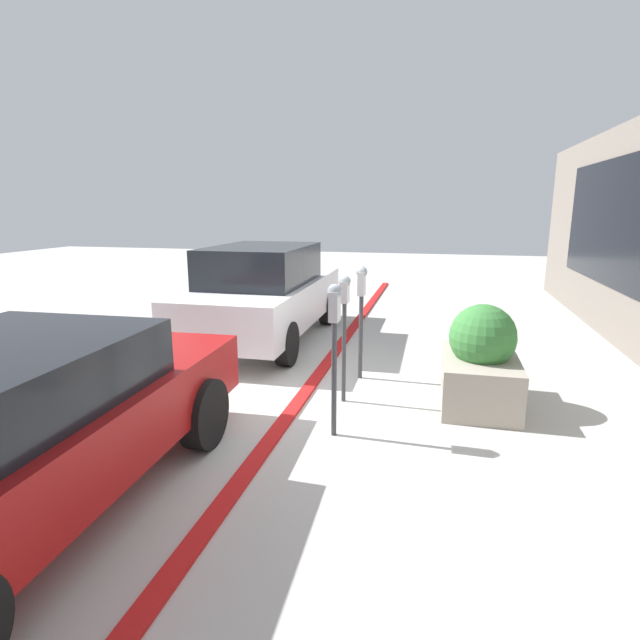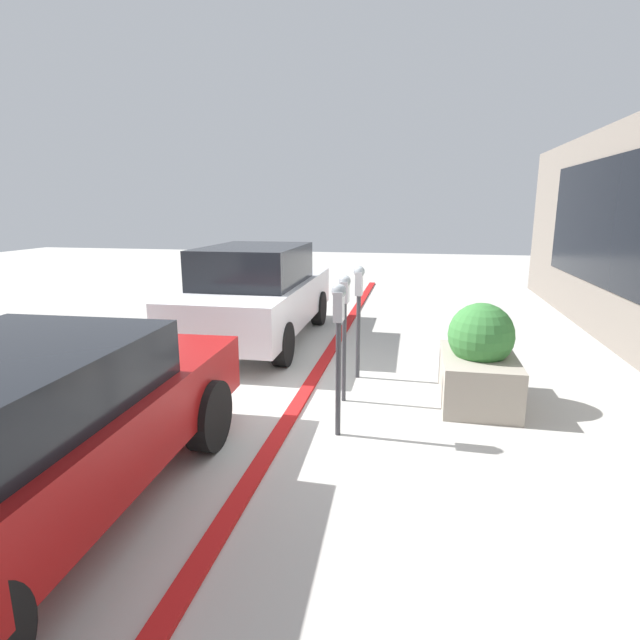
{
  "view_description": "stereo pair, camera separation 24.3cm",
  "coord_description": "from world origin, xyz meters",
  "px_view_note": "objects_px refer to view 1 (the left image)",
  "views": [
    {
      "loc": [
        -5.57,
        -1.47,
        2.29
      ],
      "look_at": [
        0.0,
        -0.14,
        0.99
      ],
      "focal_mm": 28.0,
      "sensor_mm": 36.0,
      "label": 1
    },
    {
      "loc": [
        -5.62,
        -1.23,
        2.29
      ],
      "look_at": [
        0.0,
        -0.14,
        0.99
      ],
      "focal_mm": 28.0,
      "sensor_mm": 36.0,
      "label": 2
    }
  ],
  "objects_px": {
    "parking_meter_nearest": "(334,326)",
    "parking_meter_middle": "(361,298)",
    "parking_meter_second": "(344,310)",
    "planter_box": "(481,363)",
    "parked_car_middle": "(265,292)",
    "parked_car_front": "(6,428)"
  },
  "relations": [
    {
      "from": "parking_meter_nearest",
      "to": "parking_meter_middle",
      "type": "xyz_separation_m",
      "value": [
        1.8,
        0.01,
        -0.04
      ]
    },
    {
      "from": "parking_meter_second",
      "to": "parking_meter_middle",
      "type": "bearing_deg",
      "value": -4.15
    },
    {
      "from": "parking_meter_nearest",
      "to": "planter_box",
      "type": "height_order",
      "value": "parking_meter_nearest"
    },
    {
      "from": "planter_box",
      "to": "parked_car_middle",
      "type": "distance_m",
      "value": 4.11
    },
    {
      "from": "parking_meter_nearest",
      "to": "parked_car_front",
      "type": "bearing_deg",
      "value": 133.92
    },
    {
      "from": "parking_meter_nearest",
      "to": "parked_car_front",
      "type": "height_order",
      "value": "parking_meter_nearest"
    },
    {
      "from": "parking_meter_middle",
      "to": "parked_car_front",
      "type": "relative_size",
      "value": 0.35
    },
    {
      "from": "parking_meter_middle",
      "to": "parked_car_front",
      "type": "xyz_separation_m",
      "value": [
        -3.73,
        2.0,
        -0.37
      ]
    },
    {
      "from": "parking_meter_middle",
      "to": "planter_box",
      "type": "bearing_deg",
      "value": -112.05
    },
    {
      "from": "parking_meter_nearest",
      "to": "parked_car_middle",
      "type": "relative_size",
      "value": 0.36
    },
    {
      "from": "parking_meter_middle",
      "to": "planter_box",
      "type": "height_order",
      "value": "parking_meter_middle"
    },
    {
      "from": "parking_meter_nearest",
      "to": "planter_box",
      "type": "bearing_deg",
      "value": -51.54
    },
    {
      "from": "planter_box",
      "to": "parked_car_front",
      "type": "bearing_deg",
      "value": 131.7
    },
    {
      "from": "parking_meter_middle",
      "to": "planter_box",
      "type": "relative_size",
      "value": 1.17
    },
    {
      "from": "parking_meter_nearest",
      "to": "parked_car_middle",
      "type": "bearing_deg",
      "value": 29.66
    },
    {
      "from": "planter_box",
      "to": "parked_car_front",
      "type": "distance_m",
      "value": 4.7
    },
    {
      "from": "parking_meter_nearest",
      "to": "parking_meter_second",
      "type": "height_order",
      "value": "parking_meter_nearest"
    },
    {
      "from": "parking_meter_second",
      "to": "parking_meter_middle",
      "type": "xyz_separation_m",
      "value": [
        0.88,
        -0.06,
        -0.02
      ]
    },
    {
      "from": "parking_meter_second",
      "to": "parked_car_front",
      "type": "xyz_separation_m",
      "value": [
        -2.85,
        1.93,
        -0.39
      ]
    },
    {
      "from": "planter_box",
      "to": "parked_car_middle",
      "type": "relative_size",
      "value": 0.3
    },
    {
      "from": "parking_meter_second",
      "to": "parked_car_front",
      "type": "distance_m",
      "value": 3.47
    },
    {
      "from": "parking_meter_second",
      "to": "planter_box",
      "type": "relative_size",
      "value": 1.16
    }
  ]
}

